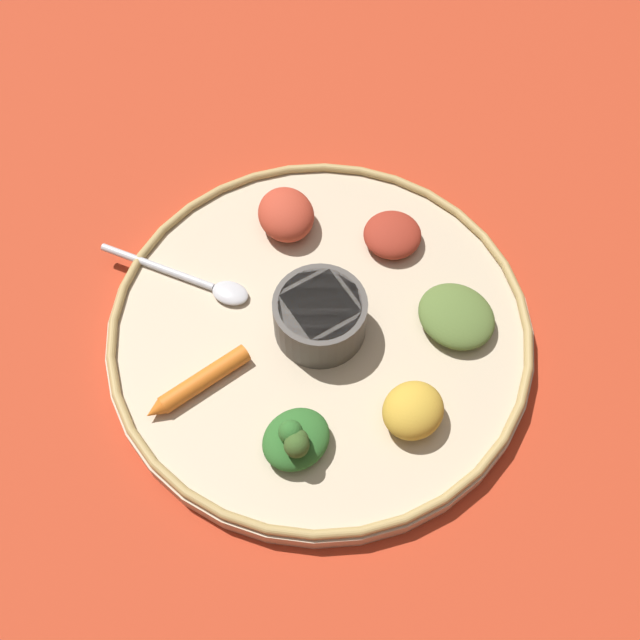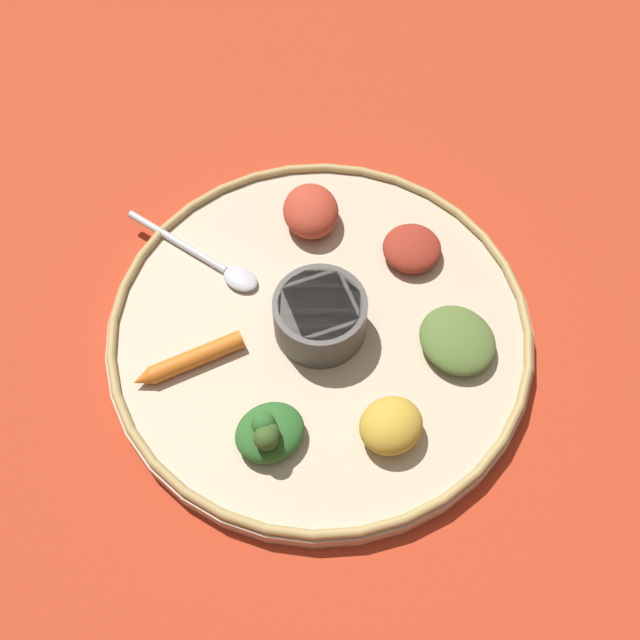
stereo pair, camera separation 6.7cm
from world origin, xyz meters
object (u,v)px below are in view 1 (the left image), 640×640
Objects in this scene: spoon at (198,282)px; center_bowl at (320,315)px; greens_pile at (296,439)px; carrot_near_spoon at (199,383)px.

center_bowl is at bearing 57.42° from spoon.
center_bowl is 0.12m from spoon.
spoon is 1.77× the size of greens_pile.
spoon is 0.18m from greens_pile.
spoon is at bearing 175.18° from carrot_near_spoon.
center_bowl is 0.12m from carrot_near_spoon.
center_bowl is 0.11m from greens_pile.
greens_pile is 0.10m from carrot_near_spoon.
carrot_near_spoon is at bearing -132.73° from greens_pile.
center_bowl is 0.86× the size of carrot_near_spoon.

